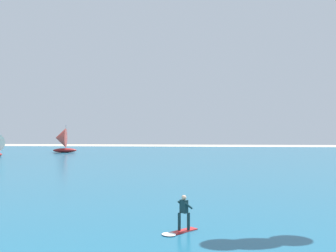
# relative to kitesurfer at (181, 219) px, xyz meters

# --- Properties ---
(ocean) EXTENTS (160.00, 90.00, 0.10)m
(ocean) POSITION_rel_kitesurfer_xyz_m (-1.12, 36.69, -0.65)
(ocean) COLOR #1E607F
(ocean) RESTS_ON ground
(kitesurfer) EXTENTS (1.75, 1.81, 1.67)m
(kitesurfer) POSITION_rel_kitesurfer_xyz_m (0.00, 0.00, 0.00)
(kitesurfer) COLOR red
(kitesurfer) RESTS_ON ocean
(sailboat_far_left) EXTENTS (4.70, 4.07, 5.33)m
(sailboat_far_left) POSITION_rel_kitesurfer_xyz_m (-25.28, 55.88, 1.84)
(sailboat_far_left) COLOR maroon
(sailboat_far_left) RESTS_ON ocean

